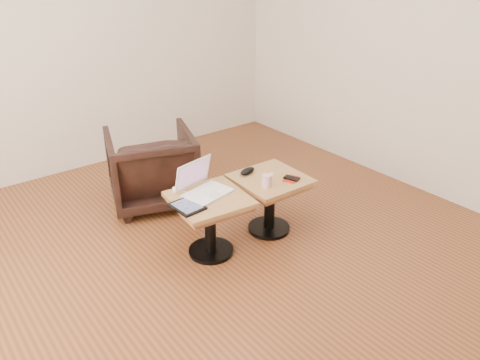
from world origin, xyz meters
TOP-DOWN VIEW (x-y plane):
  - room_shell at (0.00, 0.00)m, footprint 4.52×4.52m
  - side_table_left at (0.18, 0.23)m, footprint 0.55×0.55m
  - side_table_right at (0.71, 0.21)m, footprint 0.51×0.51m
  - laptop at (0.18, 0.31)m, footprint 0.37×0.33m
  - tablet at (-0.02, 0.20)m, footprint 0.19×0.23m
  - charging_adapter at (0.04, 0.44)m, footprint 0.05×0.05m
  - glasses_case at (0.61, 0.36)m, footprint 0.16×0.09m
  - striped_cup at (0.59, 0.12)m, footprint 0.08×0.08m
  - earbuds_tangle at (0.73, 0.23)m, footprint 0.07×0.05m
  - phone_on_sleeve at (0.81, 0.09)m, footprint 0.15×0.13m
  - armchair at (0.22, 1.16)m, footprint 0.88×0.89m

SIDE VIEW (x-z plane):
  - armchair at x=0.22m, z-range 0.00..0.64m
  - side_table_left at x=0.18m, z-range 0.11..0.56m
  - side_table_right at x=0.71m, z-range 0.11..0.56m
  - earbuds_tangle at x=0.73m, z-range 0.45..0.46m
  - phone_on_sleeve at x=0.81m, z-range 0.45..0.47m
  - tablet at x=-0.02m, z-range 0.45..0.47m
  - charging_adapter at x=0.04m, z-range 0.45..0.48m
  - glasses_case at x=0.61m, z-range 0.45..0.50m
  - striped_cup at x=0.59m, z-range 0.45..0.54m
  - laptop at x=0.18m, z-range 0.38..0.61m
  - room_shell at x=0.00m, z-range 0.00..2.71m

